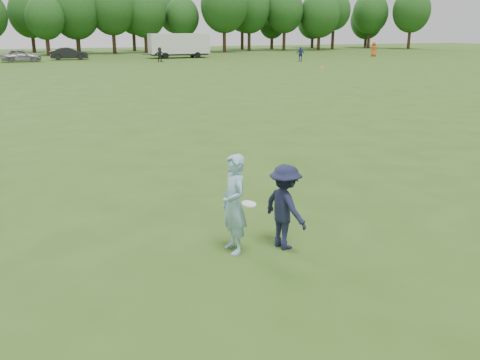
{
  "coord_description": "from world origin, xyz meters",
  "views": [
    {
      "loc": [
        -3.83,
        -8.65,
        4.09
      ],
      "look_at": [
        -0.18,
        0.51,
        1.1
      ],
      "focal_mm": 38.0,
      "sensor_mm": 36.0,
      "label": 1
    }
  ],
  "objects": [
    {
      "name": "car_f",
      "position": [
        0.53,
        61.45,
        0.77
      ],
      "size": [
        4.7,
        1.78,
        1.53
      ],
      "primitive_type": "imported",
      "rotation": [
        0.0,
        0.0,
        1.54
      ],
      "color": "black",
      "rests_on": "ground"
    },
    {
      "name": "cargo_trailer",
      "position": [
        14.67,
        60.1,
        1.78
      ],
      "size": [
        9.0,
        2.75,
        3.2
      ],
      "color": "silver",
      "rests_on": "ground"
    },
    {
      "name": "car_e",
      "position": [
        -5.11,
        59.29,
        0.77
      ],
      "size": [
        4.52,
        1.86,
        1.53
      ],
      "primitive_type": "imported",
      "rotation": [
        0.0,
        0.0,
        1.56
      ],
      "color": "gray",
      "rests_on": "ground"
    },
    {
      "name": "ground",
      "position": [
        0.0,
        0.0,
        0.0
      ],
      "size": [
        200.0,
        200.0,
        0.0
      ],
      "primitive_type": "plane",
      "color": "#2E4C15",
      "rests_on": "ground"
    },
    {
      "name": "disc_in_play",
      "position": [
        -0.47,
        -0.66,
        1.01
      ],
      "size": [
        0.33,
        0.33,
        0.08
      ],
      "color": "white",
      "rests_on": "ground"
    },
    {
      "name": "treeline",
      "position": [
        2.81,
        76.9,
        6.26
      ],
      "size": [
        130.35,
        18.39,
        11.74
      ],
      "color": "#332114",
      "rests_on": "ground"
    },
    {
      "name": "player_far_b",
      "position": [
        26.37,
        47.44,
        0.88
      ],
      "size": [
        1.04,
        1.02,
        1.76
      ],
      "primitive_type": "imported",
      "rotation": [
        0.0,
        0.0,
        -0.77
      ],
      "color": "navy",
      "rests_on": "ground"
    },
    {
      "name": "field_cone",
      "position": [
        23.95,
        38.14,
        0.15
      ],
      "size": [
        0.28,
        0.28,
        0.3
      ],
      "primitive_type": "cone",
      "color": "orange",
      "rests_on": "ground"
    },
    {
      "name": "defender",
      "position": [
        0.3,
        -0.58,
        0.82
      ],
      "size": [
        0.85,
        1.18,
        1.65
      ],
      "primitive_type": "imported",
      "rotation": [
        0.0,
        0.0,
        1.81
      ],
      "color": "#181B35",
      "rests_on": "ground"
    },
    {
      "name": "thrower",
      "position": [
        -0.66,
        -0.39,
        0.94
      ],
      "size": [
        0.49,
        0.71,
        1.88
      ],
      "primitive_type": "imported",
      "rotation": [
        0.0,
        0.0,
        -1.52
      ],
      "color": "#7EABC4",
      "rests_on": "ground"
    },
    {
      "name": "player_far_c",
      "position": [
        41.29,
        53.33,
        1.0
      ],
      "size": [
        1.16,
        1.04,
        1.99
      ],
      "primitive_type": "imported",
      "rotation": [
        0.0,
        0.0,
        2.61
      ],
      "color": "#C54417",
      "rests_on": "ground"
    },
    {
      "name": "player_far_d",
      "position": [
        10.41,
        53.21,
        0.86
      ],
      "size": [
        1.67,
        1.02,
        1.72
      ],
      "primitive_type": "imported",
      "rotation": [
        0.0,
        0.0,
        0.34
      ],
      "color": "black",
      "rests_on": "ground"
    }
  ]
}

